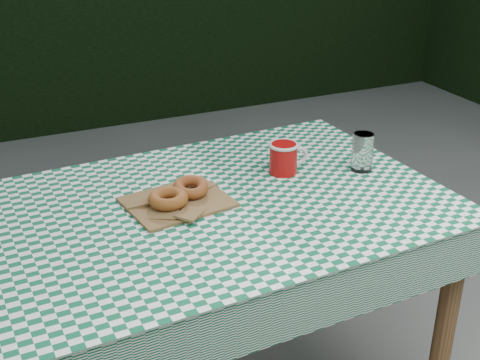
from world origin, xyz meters
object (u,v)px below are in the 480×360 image
at_px(table, 216,316).
at_px(drinking_glass, 362,152).
at_px(paper_bag, 178,201).
at_px(coffee_mug, 283,158).

distance_m(table, drinking_glass, 0.66).
relative_size(table, paper_bag, 4.64).
height_order(table, coffee_mug, coffee_mug).
relative_size(paper_bag, drinking_glass, 2.30).
xyz_separation_m(table, drinking_glass, (0.50, 0.02, 0.44)).
distance_m(paper_bag, drinking_glass, 0.59).
bearing_deg(drinking_glass, coffee_mug, 161.06).
relative_size(paper_bag, coffee_mug, 1.62).
xyz_separation_m(coffee_mug, drinking_glass, (0.23, -0.08, 0.01)).
bearing_deg(paper_bag, drinking_glass, -1.54).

